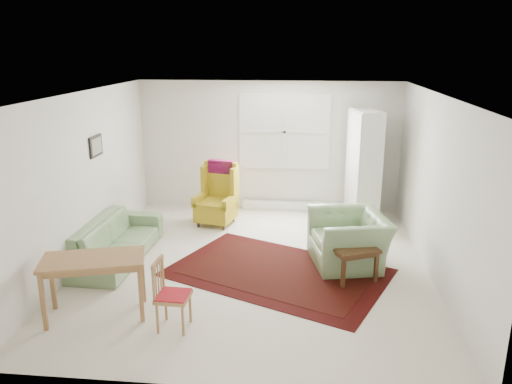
# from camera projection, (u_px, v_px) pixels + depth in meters

# --- Properties ---
(room) EXTENTS (5.04, 5.54, 2.51)m
(room) POSITION_uv_depth(u_px,v_px,m) (257.00, 180.00, 7.20)
(room) COLOR beige
(room) RESTS_ON ground
(rug) EXTENTS (3.48, 2.95, 0.03)m
(rug) POSITION_uv_depth(u_px,v_px,m) (277.00, 272.00, 7.13)
(rug) COLOR black
(rug) RESTS_ON ground
(sofa) EXTENTS (0.87, 2.07, 0.83)m
(sofa) POSITION_uv_depth(u_px,v_px,m) (116.00, 233.00, 7.51)
(sofa) COLOR #769563
(sofa) RESTS_ON ground
(armchair) EXTENTS (1.24, 1.35, 0.91)m
(armchair) POSITION_uv_depth(u_px,v_px,m) (349.00, 234.00, 7.33)
(armchair) COLOR #769563
(armchair) RESTS_ON ground
(wingback_chair) EXTENTS (0.79, 0.82, 1.13)m
(wingback_chair) POSITION_uv_depth(u_px,v_px,m) (215.00, 194.00, 8.92)
(wingback_chair) COLOR #B49A1B
(wingback_chair) RESTS_ON ground
(coffee_table) EXTENTS (0.78, 0.78, 0.49)m
(coffee_table) POSITION_uv_depth(u_px,v_px,m) (351.00, 261.00, 6.92)
(coffee_table) COLOR #422714
(coffee_table) RESTS_ON ground
(stool) EXTENTS (0.33, 0.33, 0.44)m
(stool) POSITION_uv_depth(u_px,v_px,m) (223.00, 211.00, 9.14)
(stool) COLOR white
(stool) RESTS_ON ground
(cabinet) EXTENTS (0.59, 0.89, 2.04)m
(cabinet) POSITION_uv_depth(u_px,v_px,m) (364.00, 167.00, 9.01)
(cabinet) COLOR silver
(cabinet) RESTS_ON ground
(desk) EXTENTS (1.29, 0.89, 0.74)m
(desk) POSITION_uv_depth(u_px,v_px,m) (95.00, 287.00, 5.91)
(desk) COLOR #9A6C3E
(desk) RESTS_ON ground
(desk_chair) EXTENTS (0.38, 0.38, 0.83)m
(desk_chair) POSITION_uv_depth(u_px,v_px,m) (173.00, 295.00, 5.63)
(desk_chair) COLOR #9A6C3E
(desk_chair) RESTS_ON ground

